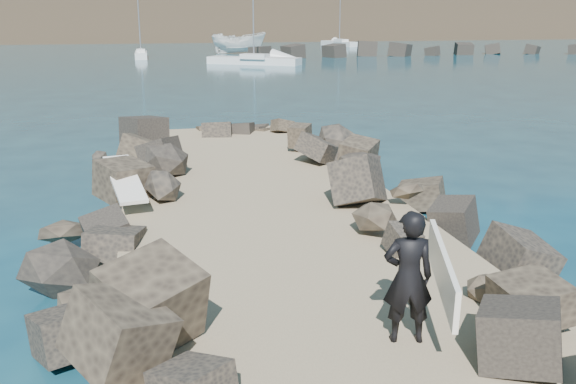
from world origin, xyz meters
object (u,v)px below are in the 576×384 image
Objects in this scene: sailboat_b at (141,55)px; surfboard_resting at (125,184)px; boat_imported at (239,43)px; surfer_with_board at (413,276)px.

surfboard_resting is at bearing -90.38° from sailboat_b.
surfboard_resting is at bearing -171.46° from boat_imported.
surfboard_resting is 0.36× the size of boat_imported.
sailboat_b is at bearing 92.99° from surfer_with_board.
surfer_with_board is at bearing -167.40° from boat_imported.
surfer_with_board is (-7.71, -67.66, 0.25)m from boat_imported.
surfboard_resting is 55.36m from sailboat_b.
surfer_with_board is (3.62, -6.92, 0.42)m from surfboard_resting.
surfer_with_board is at bearing -73.00° from surfboard_resting.
boat_imported is at bearing 68.82° from surfboard_resting.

